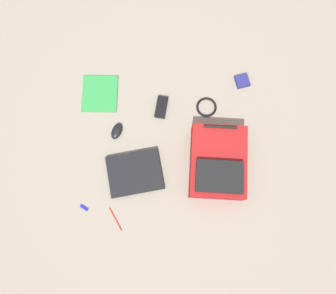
% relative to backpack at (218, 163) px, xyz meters
% --- Properties ---
extents(ground_plane, '(3.61, 3.61, 0.00)m').
position_rel_backpack_xyz_m(ground_plane, '(-0.29, 0.15, -0.08)').
color(ground_plane, gray).
extents(backpack, '(0.33, 0.43, 0.17)m').
position_rel_backpack_xyz_m(backpack, '(0.00, 0.00, 0.00)').
color(backpack, maroon).
rests_on(backpack, ground_plane).
extents(laptop, '(0.35, 0.29, 0.03)m').
position_rel_backpack_xyz_m(laptop, '(-0.47, -0.04, -0.06)').
color(laptop, black).
rests_on(laptop, ground_plane).
extents(book_blue, '(0.22, 0.24, 0.02)m').
position_rel_backpack_xyz_m(book_blue, '(-0.69, 0.44, -0.07)').
color(book_blue, silver).
rests_on(book_blue, ground_plane).
extents(computer_mouse, '(0.09, 0.11, 0.04)m').
position_rel_backpack_xyz_m(computer_mouse, '(-0.58, 0.21, -0.06)').
color(computer_mouse, black).
rests_on(computer_mouse, ground_plane).
extents(cable_coil, '(0.12, 0.12, 0.01)m').
position_rel_backpack_xyz_m(cable_coil, '(-0.04, 0.35, -0.07)').
color(cable_coil, black).
rests_on(cable_coil, ground_plane).
extents(power_brick, '(0.09, 0.14, 0.03)m').
position_rel_backpack_xyz_m(power_brick, '(-0.32, 0.35, -0.06)').
color(power_brick, black).
rests_on(power_brick, ground_plane).
extents(pen_black, '(0.08, 0.13, 0.01)m').
position_rel_backpack_xyz_m(pen_black, '(-0.58, -0.30, -0.07)').
color(pen_black, red).
rests_on(pen_black, ground_plane).
extents(earbud_pouch, '(0.10, 0.10, 0.03)m').
position_rel_backpack_xyz_m(earbud_pouch, '(0.18, 0.52, -0.06)').
color(earbud_pouch, navy).
rests_on(earbud_pouch, ground_plane).
extents(usb_stick, '(0.05, 0.04, 0.01)m').
position_rel_backpack_xyz_m(usb_stick, '(-0.76, -0.24, -0.07)').
color(usb_stick, '#191999').
rests_on(usb_stick, ground_plane).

